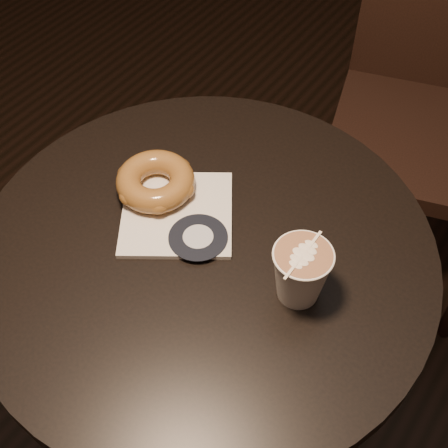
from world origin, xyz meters
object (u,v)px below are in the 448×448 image
(latte_cup, at_px, (300,274))
(pastry_bag, at_px, (177,214))
(cafe_table, at_px, (207,316))
(doughnut, at_px, (155,181))
(chair, at_px, (445,70))

(latte_cup, bearing_deg, pastry_bag, 176.04)
(cafe_table, relative_size, pastry_bag, 4.41)
(doughnut, xyz_separation_m, latte_cup, (0.28, -0.03, 0.02))
(chair, bearing_deg, doughnut, -123.52)
(chair, bearing_deg, cafe_table, -113.97)
(pastry_bag, bearing_deg, doughnut, 127.55)
(pastry_bag, relative_size, doughnut, 1.36)
(latte_cup, bearing_deg, doughnut, 173.18)
(pastry_bag, bearing_deg, cafe_table, -54.12)
(latte_cup, bearing_deg, cafe_table, -176.30)
(doughnut, distance_m, latte_cup, 0.28)
(chair, distance_m, pastry_bag, 0.80)
(doughnut, relative_size, latte_cup, 1.35)
(cafe_table, distance_m, doughnut, 0.26)
(cafe_table, distance_m, chair, 0.81)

